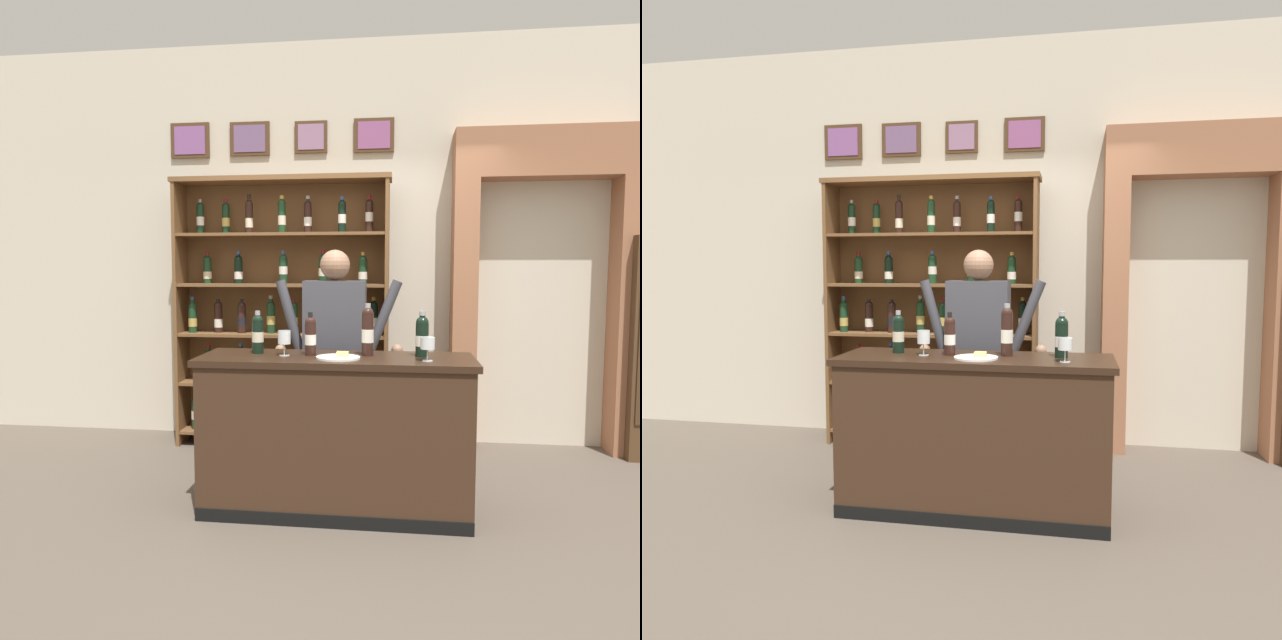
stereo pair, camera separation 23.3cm
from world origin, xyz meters
The scene contains 13 objects.
ground_plane centered at (0.00, 0.00, -0.01)m, with size 14.00×14.00×0.02m, color brown.
back_wall centered at (0.00, 1.68, 1.74)m, with size 12.00×0.19×3.47m.
wine_shelf centered at (-0.52, 1.33, 1.18)m, with size 1.83×0.34×2.27m.
archway_doorway centered at (1.64, 1.54, 1.50)m, with size 1.48×0.45×2.64m.
tasting_counter centered at (0.07, 0.00, 0.49)m, with size 1.69×0.58×0.97m.
shopkeeper centered at (0.01, 0.52, 1.02)m, with size 0.91×0.22×1.65m.
tasting_bottle_chianti centered at (-0.44, 0.07, 1.10)m, with size 0.07×0.07×0.27m.
tasting_bottle_prosecco centered at (-0.09, 0.03, 1.10)m, with size 0.07×0.07×0.27m.
tasting_bottle_super_tuscan centered at (0.26, 0.07, 1.13)m, with size 0.07×0.07×0.33m.
tasting_bottle_riserva centered at (0.60, 0.06, 1.11)m, with size 0.08×0.08×0.28m.
wine_glass_left centered at (0.62, -0.12, 1.07)m, with size 0.08×0.08×0.14m.
wine_glass_spare centered at (-0.25, -0.01, 1.08)m, with size 0.08×0.08×0.16m.
cheese_plate centered at (0.10, -0.08, 0.98)m, with size 0.27×0.27×0.04m.
Camera 2 is at (0.67, -3.54, 1.51)m, focal length 33.07 mm.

